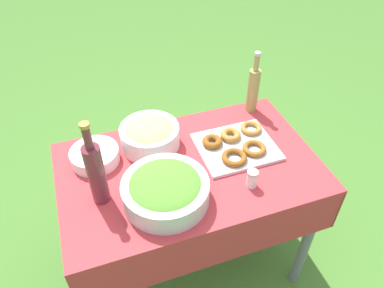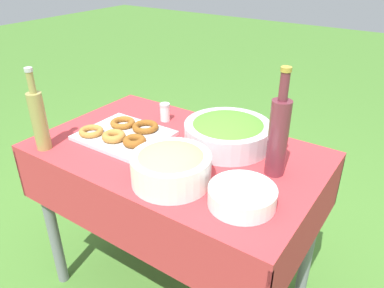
{
  "view_description": "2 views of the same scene",
  "coord_description": "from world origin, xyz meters",
  "px_view_note": "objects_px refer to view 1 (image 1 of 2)",
  "views": [
    {
      "loc": [
        0.37,
        1.09,
        1.93
      ],
      "look_at": [
        -0.02,
        -0.03,
        0.87
      ],
      "focal_mm": 35.0,
      "sensor_mm": 36.0,
      "label": 1
    },
    {
      "loc": [
        0.78,
        -1.03,
        1.48
      ],
      "look_at": [
        0.05,
        0.04,
        0.79
      ],
      "focal_mm": 35.0,
      "sensor_mm": 36.0,
      "label": 2
    }
  ],
  "objects_px": {
    "wine_bottle": "(96,172)",
    "salad_bowl": "(165,189)",
    "donut_platter": "(236,145)",
    "plate_stack": "(95,156)",
    "olive_oil_bottle": "(253,89)",
    "pasta_bowl": "(150,134)"
  },
  "relations": [
    {
      "from": "pasta_bowl",
      "to": "plate_stack",
      "type": "relative_size",
      "value": 1.27
    },
    {
      "from": "salad_bowl",
      "to": "olive_oil_bottle",
      "type": "height_order",
      "value": "olive_oil_bottle"
    },
    {
      "from": "salad_bowl",
      "to": "plate_stack",
      "type": "relative_size",
      "value": 1.62
    },
    {
      "from": "plate_stack",
      "to": "olive_oil_bottle",
      "type": "distance_m",
      "value": 0.83
    },
    {
      "from": "salad_bowl",
      "to": "pasta_bowl",
      "type": "height_order",
      "value": "pasta_bowl"
    },
    {
      "from": "salad_bowl",
      "to": "wine_bottle",
      "type": "relative_size",
      "value": 0.9
    },
    {
      "from": "plate_stack",
      "to": "olive_oil_bottle",
      "type": "bearing_deg",
      "value": -171.88
    },
    {
      "from": "donut_platter",
      "to": "olive_oil_bottle",
      "type": "height_order",
      "value": "olive_oil_bottle"
    },
    {
      "from": "donut_platter",
      "to": "wine_bottle",
      "type": "height_order",
      "value": "wine_bottle"
    },
    {
      "from": "donut_platter",
      "to": "wine_bottle",
      "type": "bearing_deg",
      "value": 8.68
    },
    {
      "from": "plate_stack",
      "to": "olive_oil_bottle",
      "type": "relative_size",
      "value": 0.65
    },
    {
      "from": "olive_oil_bottle",
      "to": "wine_bottle",
      "type": "xyz_separation_m",
      "value": [
        0.82,
        0.34,
        0.02
      ]
    },
    {
      "from": "wine_bottle",
      "to": "olive_oil_bottle",
      "type": "bearing_deg",
      "value": -157.47
    },
    {
      "from": "wine_bottle",
      "to": "salad_bowl",
      "type": "bearing_deg",
      "value": 159.6
    },
    {
      "from": "salad_bowl",
      "to": "olive_oil_bottle",
      "type": "bearing_deg",
      "value": -143.59
    },
    {
      "from": "olive_oil_bottle",
      "to": "donut_platter",
      "type": "bearing_deg",
      "value": 51.65
    },
    {
      "from": "wine_bottle",
      "to": "plate_stack",
      "type": "bearing_deg",
      "value": -92.37
    },
    {
      "from": "salad_bowl",
      "to": "pasta_bowl",
      "type": "relative_size",
      "value": 1.28
    },
    {
      "from": "pasta_bowl",
      "to": "wine_bottle",
      "type": "bearing_deg",
      "value": 43.13
    },
    {
      "from": "donut_platter",
      "to": "plate_stack",
      "type": "bearing_deg",
      "value": -11.78
    },
    {
      "from": "pasta_bowl",
      "to": "donut_platter",
      "type": "height_order",
      "value": "pasta_bowl"
    },
    {
      "from": "olive_oil_bottle",
      "to": "plate_stack",
      "type": "bearing_deg",
      "value": 8.12
    }
  ]
}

